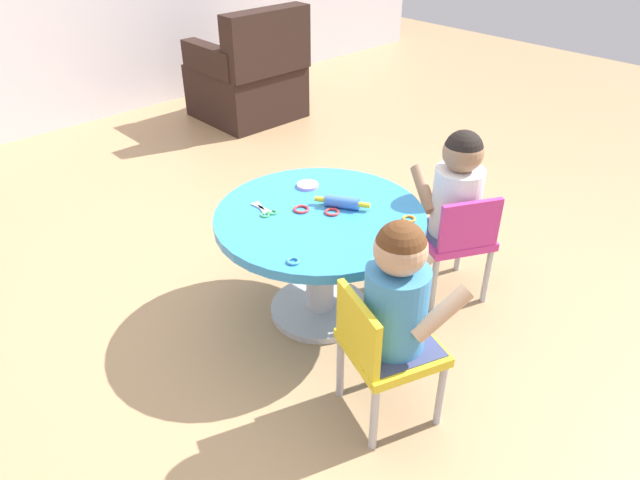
% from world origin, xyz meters
% --- Properties ---
extents(ground_plane, '(10.00, 10.00, 0.00)m').
position_xyz_m(ground_plane, '(0.00, 0.00, 0.00)').
color(ground_plane, tan).
extents(craft_table, '(0.86, 0.86, 0.50)m').
position_xyz_m(craft_table, '(0.00, 0.00, 0.38)').
color(craft_table, silver).
rests_on(craft_table, ground).
extents(child_chair_left, '(0.38, 0.38, 0.54)m').
position_xyz_m(child_chair_left, '(-0.23, -0.56, 0.31)').
color(child_chair_left, '#B7B7BC').
rests_on(child_chair_left, ground).
extents(seated_child_left, '(0.42, 0.37, 0.51)m').
position_xyz_m(seated_child_left, '(-0.20, -0.58, 0.53)').
color(seated_child_left, '#3F4772').
rests_on(seated_child_left, ground).
extents(child_chair_right, '(0.40, 0.40, 0.54)m').
position_xyz_m(child_chair_right, '(0.53, -0.31, 0.31)').
color(child_chair_right, '#B7B7BC').
rests_on(child_chair_right, ground).
extents(seated_child_right, '(0.40, 0.43, 0.51)m').
position_xyz_m(seated_child_right, '(0.54, -0.27, 0.53)').
color(seated_child_right, '#3F4772').
rests_on(seated_child_right, ground).
extents(armchair_dark, '(0.72, 0.72, 0.85)m').
position_xyz_m(armchair_dark, '(1.26, 2.15, 0.31)').
color(armchair_dark, black).
rests_on(armchair_dark, ground).
extents(rolling_pin, '(0.14, 0.21, 0.05)m').
position_xyz_m(rolling_pin, '(0.10, -0.03, 0.53)').
color(rolling_pin, '#3F72CC').
rests_on(rolling_pin, craft_table).
extents(craft_scissors, '(0.08, 0.14, 0.01)m').
position_xyz_m(craft_scissors, '(-0.15, 0.16, 0.51)').
color(craft_scissors, silver).
rests_on(craft_scissors, craft_table).
extents(playdough_blob_0, '(0.09, 0.09, 0.01)m').
position_xyz_m(playdough_blob_0, '(0.12, 0.21, 0.51)').
color(playdough_blob_0, '#CC99E5').
rests_on(playdough_blob_0, craft_table).
extents(cookie_cutter_0, '(0.05, 0.05, 0.01)m').
position_xyz_m(cookie_cutter_0, '(0.22, -0.28, 0.51)').
color(cookie_cutter_0, orange).
rests_on(cookie_cutter_0, craft_table).
extents(cookie_cutter_1, '(0.05, 0.05, 0.01)m').
position_xyz_m(cookie_cutter_1, '(-0.30, -0.19, 0.51)').
color(cookie_cutter_1, '#3F99D8').
rests_on(cookie_cutter_1, craft_table).
extents(cookie_cutter_2, '(0.06, 0.06, 0.01)m').
position_xyz_m(cookie_cutter_2, '(0.04, -0.03, 0.51)').
color(cookie_cutter_2, red).
rests_on(cookie_cutter_2, craft_table).
extents(cookie_cutter_3, '(0.07, 0.07, 0.01)m').
position_xyz_m(cookie_cutter_3, '(-0.04, 0.07, 0.51)').
color(cookie_cutter_3, red).
rests_on(cookie_cutter_3, craft_table).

